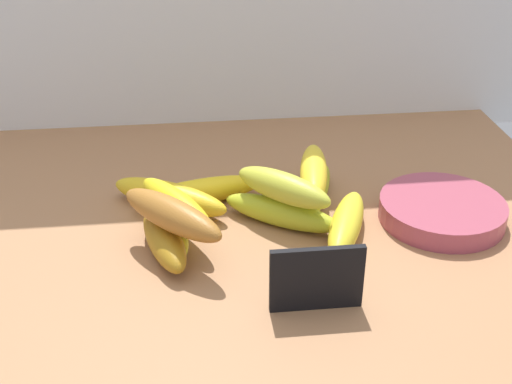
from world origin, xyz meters
TOP-DOWN VIEW (x-y plane):
  - counter_top at (0.00, 0.00)cm, footprint 110.00×76.00cm
  - chalkboard_sign at (10.98, -18.67)cm, footprint 11.00×1.80cm
  - fruit_bowl at (32.66, -1.14)cm, footprint 17.87×17.87cm
  - banana_0 at (9.57, -0.46)cm, footprint 16.82×12.88cm
  - banana_1 at (-1.63, 7.36)cm, footprint 20.25×8.35cm
  - banana_2 at (18.01, -4.03)cm, footprint 10.15×17.10cm
  - banana_3 at (-6.73, -5.32)cm, footprint 8.06×15.77cm
  - banana_4 at (-5.64, -0.06)cm, footprint 5.81×18.31cm
  - banana_5 at (-6.05, 5.94)cm, footprint 18.31×13.69cm
  - banana_6 at (15.73, 5.93)cm, footprint 9.05×17.41cm
  - banana_7 at (15.11, 5.44)cm, footprint 6.82×17.04cm
  - banana_8 at (9.80, -0.20)cm, footprint 13.93×13.49cm
  - banana_9 at (-5.48, -6.27)cm, footprint 14.81×15.32cm
  - banana_10 at (-5.03, -1.00)cm, footprint 11.61×15.54cm

SIDE VIEW (x-z plane):
  - counter_top at x=0.00cm, z-range 0.00..3.00cm
  - fruit_bowl at x=32.66cm, z-range 3.00..6.03cm
  - banana_4 at x=-5.64cm, z-range 3.00..6.26cm
  - banana_6 at x=15.73cm, z-range 3.00..6.36cm
  - banana_1 at x=-1.63cm, z-range 3.00..6.89cm
  - banana_0 at x=9.57cm, z-range 3.00..6.97cm
  - banana_2 at x=18.01cm, z-range 3.00..7.14cm
  - banana_3 at x=-6.73cm, z-range 3.00..7.35cm
  - banana_5 at x=-6.05cm, z-range 3.00..7.37cm
  - chalkboard_sign at x=10.98cm, z-range 2.66..11.06cm
  - banana_10 at x=-5.03cm, z-range 6.26..9.90cm
  - banana_7 at x=15.11cm, z-range 6.36..10.32cm
  - banana_8 at x=9.80cm, z-range 6.97..11.17cm
  - banana_9 at x=-5.48cm, z-range 7.35..11.60cm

